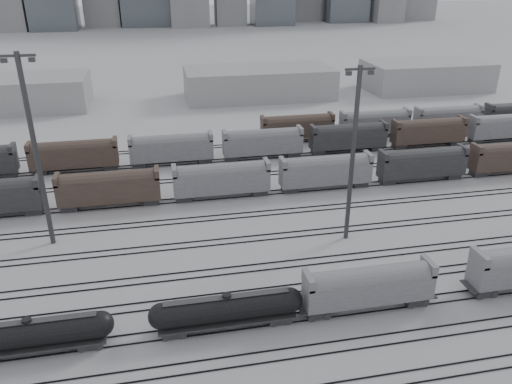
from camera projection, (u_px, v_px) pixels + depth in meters
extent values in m
plane|color=silver|center=(350.00, 317.00, 52.03)|extent=(900.00, 900.00, 0.00)
cube|color=black|center=(384.00, 375.00, 44.62)|extent=(220.00, 0.07, 0.16)
cube|color=black|center=(368.00, 347.00, 47.79)|extent=(220.00, 0.07, 0.16)
cube|color=black|center=(362.00, 337.00, 49.07)|extent=(220.00, 0.07, 0.16)
cube|color=black|center=(349.00, 315.00, 52.25)|extent=(220.00, 0.07, 0.16)
cube|color=black|center=(344.00, 306.00, 53.53)|extent=(220.00, 0.07, 0.16)
cube|color=black|center=(333.00, 287.00, 56.71)|extent=(220.00, 0.07, 0.16)
cube|color=black|center=(329.00, 280.00, 57.99)|extent=(220.00, 0.07, 0.16)
cube|color=black|center=(319.00, 264.00, 61.17)|extent=(220.00, 0.07, 0.16)
cube|color=black|center=(316.00, 258.00, 62.45)|extent=(220.00, 0.07, 0.16)
cube|color=black|center=(303.00, 236.00, 67.41)|extent=(220.00, 0.07, 0.16)
cube|color=black|center=(300.00, 231.00, 68.69)|extent=(220.00, 0.07, 0.16)
cube|color=black|center=(290.00, 213.00, 73.65)|extent=(220.00, 0.07, 0.16)
cube|color=black|center=(287.00, 209.00, 74.93)|extent=(220.00, 0.07, 0.16)
cube|color=black|center=(278.00, 194.00, 79.90)|extent=(220.00, 0.07, 0.16)
cube|color=black|center=(276.00, 190.00, 81.18)|extent=(220.00, 0.07, 0.16)
cube|color=black|center=(268.00, 175.00, 87.03)|extent=(220.00, 0.07, 0.16)
cube|color=black|center=(266.00, 172.00, 88.31)|extent=(220.00, 0.07, 0.16)
cube|color=black|center=(258.00, 159.00, 94.16)|extent=(220.00, 0.07, 0.16)
cube|color=black|center=(257.00, 156.00, 95.44)|extent=(220.00, 0.07, 0.16)
cube|color=black|center=(250.00, 145.00, 101.30)|extent=(220.00, 0.07, 0.16)
cube|color=black|center=(249.00, 143.00, 102.58)|extent=(220.00, 0.07, 0.16)
cube|color=#232325|center=(91.00, 341.00, 48.04)|extent=(2.29, 1.85, 0.62)
cube|color=#232325|center=(32.00, 345.00, 46.91)|extent=(13.64, 2.38, 0.22)
cylinder|color=black|center=(30.00, 333.00, 46.32)|extent=(12.76, 2.55, 2.55)
sphere|color=black|center=(101.00, 324.00, 47.47)|extent=(2.55, 2.55, 2.55)
cylinder|color=black|center=(27.00, 321.00, 45.74)|extent=(0.88, 0.88, 0.44)
cube|color=#232325|center=(27.00, 322.00, 45.77)|extent=(12.32, 0.79, 0.05)
cube|color=#232325|center=(174.00, 330.00, 49.46)|extent=(2.32, 1.88, 0.63)
cube|color=#232325|center=(279.00, 316.00, 51.40)|extent=(2.32, 1.88, 0.63)
cube|color=#232325|center=(227.00, 319.00, 50.24)|extent=(13.85, 2.41, 0.22)
cylinder|color=black|center=(227.00, 308.00, 49.65)|extent=(12.96, 2.59, 2.59)
sphere|color=black|center=(161.00, 316.00, 48.48)|extent=(2.59, 2.59, 2.59)
sphere|color=black|center=(290.00, 300.00, 50.82)|extent=(2.59, 2.59, 2.59)
cylinder|color=black|center=(227.00, 296.00, 49.06)|extent=(0.89, 0.89, 0.45)
cube|color=#232325|center=(227.00, 297.00, 49.09)|extent=(12.51, 0.80, 0.05)
cube|color=#232325|center=(317.00, 311.00, 52.12)|extent=(2.40, 1.94, 0.65)
cube|color=#232325|center=(414.00, 298.00, 54.12)|extent=(2.40, 1.94, 0.65)
cube|color=gray|center=(368.00, 288.00, 52.22)|extent=(13.83, 2.77, 2.95)
cylinder|color=gray|center=(369.00, 279.00, 51.76)|extent=(12.54, 2.67, 2.67)
cube|color=gray|center=(308.00, 280.00, 50.26)|extent=(0.65, 2.77, 1.29)
cube|color=gray|center=(429.00, 266.00, 52.65)|extent=(0.65, 2.77, 1.29)
cone|color=#232325|center=(367.00, 302.00, 52.97)|extent=(2.21, 2.21, 0.83)
cube|color=#232325|center=(482.00, 289.00, 55.58)|extent=(2.53, 2.04, 0.68)
cube|color=gray|center=(480.00, 258.00, 53.61)|extent=(0.68, 2.92, 1.36)
cylinder|color=#363638|center=(36.00, 155.00, 60.84)|extent=(0.63, 0.63, 24.72)
cube|color=#363638|center=(17.00, 56.00, 55.91)|extent=(3.96, 0.30, 0.30)
cube|color=#363638|center=(4.00, 61.00, 55.85)|extent=(0.69, 0.49, 0.49)
cube|color=#363638|center=(32.00, 60.00, 56.39)|extent=(0.69, 0.49, 0.49)
cylinder|color=#363638|center=(353.00, 158.00, 62.45)|extent=(0.59, 0.59, 22.95)
cube|color=#363638|center=(360.00, 69.00, 57.88)|extent=(3.67, 0.28, 0.28)
cube|color=#363638|center=(349.00, 73.00, 57.82)|extent=(0.64, 0.46, 0.46)
cube|color=#363638|center=(371.00, 72.00, 58.32)|extent=(0.64, 0.46, 0.46)
cube|color=#47362D|center=(109.00, 190.00, 74.72)|extent=(15.00, 3.00, 5.60)
cube|color=gray|center=(222.00, 181.00, 77.78)|extent=(15.00, 3.00, 5.60)
cube|color=gray|center=(326.00, 173.00, 80.85)|extent=(15.00, 3.00, 5.60)
cube|color=#232325|center=(422.00, 165.00, 83.91)|extent=(15.00, 3.00, 5.60)
cube|color=#47362D|center=(511.00, 158.00, 86.97)|extent=(15.00, 3.00, 5.60)
cube|color=#47362D|center=(74.00, 156.00, 87.73)|extent=(15.00, 3.00, 5.60)
cube|color=gray|center=(172.00, 150.00, 90.79)|extent=(15.00, 3.00, 5.60)
cube|color=gray|center=(263.00, 144.00, 93.85)|extent=(15.00, 3.00, 5.60)
cube|color=#232325|center=(348.00, 138.00, 96.92)|extent=(15.00, 3.00, 5.60)
cube|color=#47362D|center=(428.00, 133.00, 99.98)|extent=(15.00, 3.00, 5.60)
cube|color=gray|center=(504.00, 128.00, 103.04)|extent=(15.00, 3.00, 5.60)
cube|color=#47362D|center=(297.00, 129.00, 102.61)|extent=(15.00, 3.00, 5.60)
cube|color=gray|center=(375.00, 124.00, 105.67)|extent=(15.00, 3.00, 5.60)
cube|color=gray|center=(448.00, 119.00, 108.73)|extent=(15.00, 3.00, 5.60)
cube|color=#9E9EA1|center=(259.00, 83.00, 136.89)|extent=(40.00, 18.00, 8.00)
cube|color=#9E9EA1|center=(426.00, 75.00, 145.89)|extent=(35.00, 18.00, 8.00)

